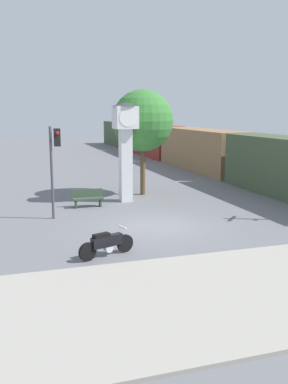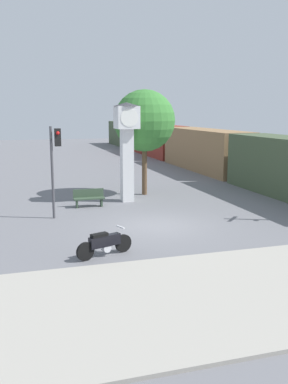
{
  "view_description": "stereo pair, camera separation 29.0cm",
  "coord_description": "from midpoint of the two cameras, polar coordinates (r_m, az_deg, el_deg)",
  "views": [
    {
      "loc": [
        -6.04,
        -16.94,
        4.91
      ],
      "look_at": [
        -0.39,
        0.72,
        1.39
      ],
      "focal_mm": 40.0,
      "sensor_mm": 36.0,
      "label": 1
    },
    {
      "loc": [
        -5.76,
        -17.03,
        4.91
      ],
      "look_at": [
        -0.39,
        0.72,
        1.39
      ],
      "focal_mm": 40.0,
      "sensor_mm": 36.0,
      "label": 2
    }
  ],
  "objects": [
    {
      "name": "traffic_light",
      "position": [
        19.86,
        -12.27,
        4.74
      ],
      "size": [
        0.5,
        0.35,
        4.24
      ],
      "color": "#47474C",
      "rests_on": "ground_plane"
    },
    {
      "name": "ground_plane",
      "position": [
        18.64,
        1.37,
        -4.53
      ],
      "size": [
        120.0,
        120.0,
        0.0
      ],
      "primitive_type": "plane",
      "color": "slate"
    },
    {
      "name": "bench",
      "position": [
        22.37,
        -7.88,
        -0.75
      ],
      "size": [
        1.6,
        0.44,
        0.92
      ],
      "color": "#384C38",
      "rests_on": "ground_plane"
    },
    {
      "name": "sidewalk_strip",
      "position": [
        12.41,
        12.59,
        -12.59
      ],
      "size": [
        36.0,
        6.0,
        0.1
      ],
      "color": "#9E998E",
      "rests_on": "ground_plane"
    },
    {
      "name": "freight_train",
      "position": [
        42.47,
        3.76,
        6.4
      ],
      "size": [
        2.8,
        50.86,
        3.4
      ],
      "color": "#425138",
      "rests_on": "ground_plane"
    },
    {
      "name": "clock_tower",
      "position": [
        23.23,
        -2.85,
        7.39
      ],
      "size": [
        1.43,
        1.43,
        5.37
      ],
      "color": "white",
      "rests_on": "ground_plane"
    },
    {
      "name": "street_tree",
      "position": [
        25.08,
        -0.51,
        9.45
      ],
      "size": [
        3.57,
        3.57,
        6.14
      ],
      "color": "brown",
      "rests_on": "ground_plane"
    },
    {
      "name": "motorcycle",
      "position": [
        14.76,
        -5.57,
        -6.86
      ],
      "size": [
        2.06,
        0.87,
        0.95
      ],
      "rotation": [
        0.0,
        0.0,
        0.35
      ],
      "color": "black",
      "rests_on": "ground_plane"
    }
  ]
}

